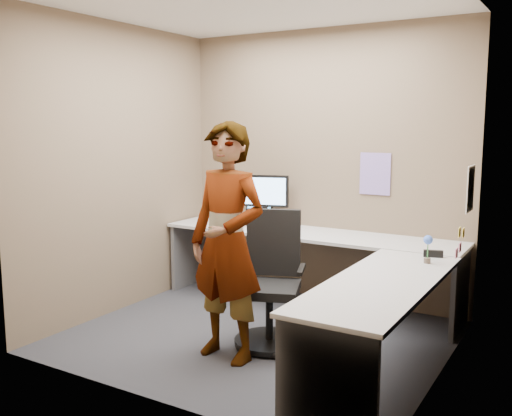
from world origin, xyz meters
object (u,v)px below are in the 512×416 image
Objects in this scene: person at (227,242)px; office_chair at (271,291)px; desk at (324,265)px; monitor at (265,194)px.

office_chair is at bearing 76.14° from person.
desk is 2.80× the size of office_chair.
person reaches higher than desk.
monitor is (-0.98, 0.69, 0.48)m from desk.
monitor is 0.45× the size of office_chair.
person reaches higher than monitor.
desk is 1.66× the size of person.
person reaches higher than office_chair.
office_chair is at bearing -120.26° from desk.
person is at bearing -130.23° from office_chair.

